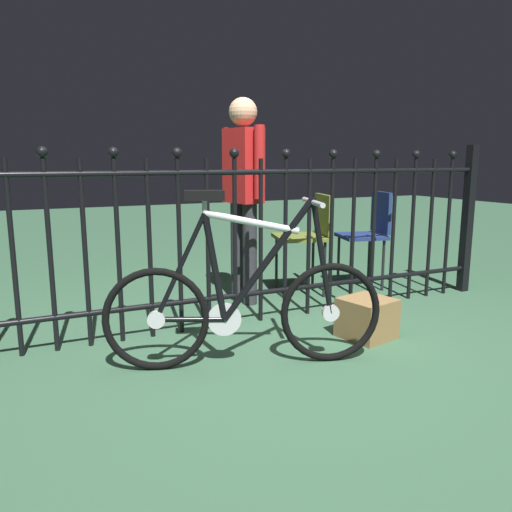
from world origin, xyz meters
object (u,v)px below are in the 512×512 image
object	(u,v)px
bicycle	(245,304)
chair_olive	(309,232)
chair_navy	(369,229)
person_visitor	(243,184)
display_crate	(367,318)

from	to	relation	value
bicycle	chair_olive	bearing A→B (deg)	46.80
chair_navy	person_visitor	size ratio (longest dim) A/B	0.54
chair_navy	display_crate	bearing A→B (deg)	-127.76
chair_olive	display_crate	world-z (taller)	chair_olive
bicycle	chair_navy	bearing A→B (deg)	33.73
bicycle	chair_navy	world-z (taller)	bicycle
chair_olive	person_visitor	world-z (taller)	person_visitor
bicycle	person_visitor	xyz separation A→B (m)	(0.50, 1.15, 0.57)
bicycle	display_crate	bearing A→B (deg)	5.12
bicycle	chair_navy	xyz separation A→B (m)	(1.67, 1.11, 0.17)
chair_olive	person_visitor	xyz separation A→B (m)	(-0.60, -0.02, 0.40)
bicycle	display_crate	distance (m)	0.89
chair_olive	display_crate	xyz separation A→B (m)	(-0.23, -1.09, -0.39)
bicycle	chair_navy	size ratio (longest dim) A/B	1.72
person_visitor	display_crate	distance (m)	1.38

